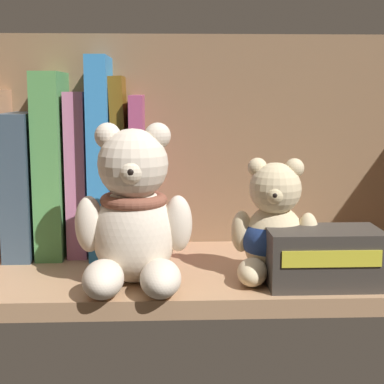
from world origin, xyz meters
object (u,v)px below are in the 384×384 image
(book_6, at_px, (55,163))
(teddy_bear_smaller, at_px, (274,231))
(book_10, at_px, (138,173))
(book_7, at_px, (81,172))
(book_8, at_px, (103,155))
(teddy_bear_larger, at_px, (133,217))
(book_4, at_px, (2,171))
(book_5, at_px, (26,182))
(book_9, at_px, (122,164))
(small_product_box, at_px, (323,257))

(book_6, relative_size, teddy_bear_smaller, 1.72)
(book_10, bearing_deg, book_7, -180.00)
(book_8, relative_size, teddy_bear_smaller, 1.86)
(book_7, height_order, teddy_bear_larger, book_7)
(book_6, bearing_deg, book_10, 0.00)
(book_8, bearing_deg, book_6, -180.00)
(book_4, distance_m, book_8, 0.13)
(book_5, height_order, book_9, book_9)
(book_6, bearing_deg, teddy_bear_larger, -55.10)
(small_product_box, bearing_deg, book_5, 154.31)
(teddy_bear_larger, bearing_deg, small_product_box, -3.52)
(book_9, xyz_separation_m, teddy_bear_smaller, (0.17, -0.13, -0.06))
(teddy_bear_larger, bearing_deg, book_4, 138.67)
(book_8, xyz_separation_m, book_9, (0.02, -0.00, -0.01))
(book_7, distance_m, teddy_bear_smaller, 0.27)
(book_8, bearing_deg, teddy_bear_larger, -73.27)
(teddy_bear_larger, bearing_deg, book_7, 115.92)
(book_10, bearing_deg, teddy_bear_larger, -89.73)
(book_5, xyz_separation_m, book_8, (0.10, 0.00, 0.03))
(book_6, height_order, teddy_bear_smaller, book_6)
(book_6, distance_m, book_9, 0.09)
(book_7, xyz_separation_m, book_10, (0.07, 0.00, -0.00))
(book_7, height_order, teddy_bear_smaller, book_7)
(book_10, relative_size, teddy_bear_larger, 1.16)
(book_8, height_order, teddy_bear_larger, book_8)
(teddy_bear_larger, bearing_deg, book_5, 133.25)
(book_4, height_order, book_5, book_4)
(book_9, bearing_deg, book_4, -180.00)
(book_4, bearing_deg, book_9, 0.00)
(book_4, xyz_separation_m, book_5, (0.03, 0.00, -0.01))
(book_4, height_order, book_10, book_4)
(book_10, height_order, teddy_bear_smaller, book_10)
(book_8, relative_size, book_9, 1.11)
(book_7, bearing_deg, book_6, 180.00)
(book_9, height_order, small_product_box, book_9)
(small_product_box, bearing_deg, book_7, 148.90)
(book_6, relative_size, book_9, 1.02)
(book_4, relative_size, teddy_bear_larger, 1.20)
(book_5, height_order, teddy_bear_larger, book_5)
(teddy_bear_larger, xyz_separation_m, small_product_box, (0.20, -0.01, -0.04))
(book_5, relative_size, small_product_box, 1.49)
(book_7, distance_m, teddy_bear_larger, 0.17)
(book_8, xyz_separation_m, book_10, (0.05, -0.00, -0.02))
(book_4, xyz_separation_m, book_7, (0.10, 0.00, -0.00))
(book_6, relative_size, small_product_box, 1.90)
(book_6, bearing_deg, book_5, 180.00)
(book_9, height_order, teddy_bear_larger, book_9)
(teddy_bear_larger, distance_m, small_product_box, 0.21)
(book_8, bearing_deg, book_4, -180.00)
(book_9, xyz_separation_m, teddy_bear_larger, (0.02, -0.15, -0.04))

